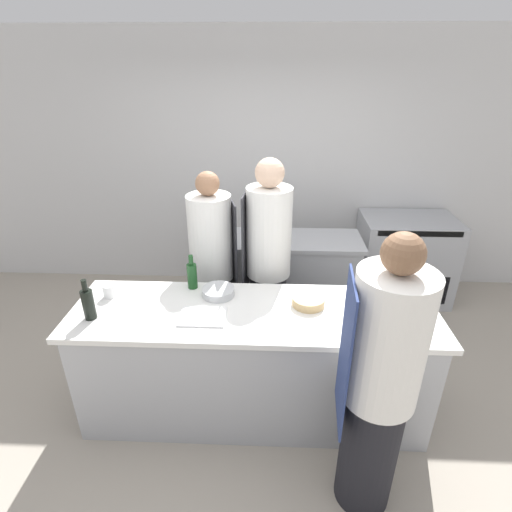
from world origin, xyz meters
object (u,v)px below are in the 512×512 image
(chef_at_prep_near, at_px, (379,387))
(bowl_mixing_large, at_px, (218,292))
(bottle_cooking_oil, at_px, (192,275))
(bottle_olive_oil, at_px, (88,303))
(oven_range, at_px, (404,259))
(cup, at_px, (109,291))
(chef_at_pass_far, at_px, (268,265))
(chef_at_stove, at_px, (213,269))
(bowl_prep_small, at_px, (308,301))
(bottle_wine, at_px, (418,281))
(bottle_vinegar, at_px, (415,323))

(chef_at_prep_near, distance_m, bowl_mixing_large, 1.30)
(bottle_cooking_oil, relative_size, bowl_mixing_large, 1.12)
(chef_at_prep_near, xyz_separation_m, bottle_olive_oil, (-1.79, 0.54, 0.13))
(oven_range, xyz_separation_m, bowl_mixing_large, (-1.87, -1.55, 0.46))
(oven_range, distance_m, cup, 3.15)
(chef_at_pass_far, relative_size, bottle_olive_oil, 6.22)
(chef_at_stove, distance_m, bottle_cooking_oil, 0.45)
(chef_at_prep_near, bearing_deg, oven_range, -15.51)
(bowl_prep_small, distance_m, cup, 1.45)
(oven_range, relative_size, bowl_mixing_large, 4.13)
(bottle_wine, bearing_deg, chef_at_stove, 164.21)
(chef_at_stove, height_order, bowl_mixing_large, chef_at_stove)
(bottle_wine, xyz_separation_m, cup, (-2.24, -0.12, -0.07))
(chef_at_stove, xyz_separation_m, bottle_cooking_oil, (-0.09, -0.41, 0.16))
(chef_at_prep_near, height_order, bottle_wine, chef_at_prep_near)
(bottle_olive_oil, relative_size, bowl_prep_small, 1.26)
(bottle_wine, relative_size, bowl_mixing_large, 1.21)
(bottle_wine, distance_m, bowl_prep_small, 0.82)
(chef_at_stove, relative_size, bottle_wine, 5.86)
(bottle_cooking_oil, bearing_deg, oven_range, 34.92)
(chef_at_stove, relative_size, bottle_olive_oil, 5.83)
(bowl_prep_small, relative_size, cup, 2.43)
(bowl_mixing_large, height_order, cup, cup)
(bottle_vinegar, bearing_deg, chef_at_pass_far, 134.89)
(bottle_vinegar, bearing_deg, chef_at_prep_near, -125.17)
(chef_at_stove, bearing_deg, bowl_mixing_large, -2.75)
(chef_at_stove, distance_m, bowl_prep_small, 0.99)
(chef_at_prep_near, relative_size, cup, 18.76)
(bottle_cooking_oil, height_order, cup, bottle_cooking_oil)
(chef_at_pass_far, xyz_separation_m, bottle_wine, (1.09, -0.42, 0.11))
(bottle_vinegar, bearing_deg, bottle_olive_oil, 177.01)
(bottle_vinegar, height_order, bottle_cooking_oil, bottle_cooking_oil)
(bottle_vinegar, xyz_separation_m, cup, (-2.07, 0.38, -0.05))
(bowl_prep_small, bearing_deg, oven_range, 53.72)
(chef_at_prep_near, distance_m, chef_at_stove, 1.76)
(chef_at_prep_near, height_order, bottle_cooking_oil, chef_at_prep_near)
(bowl_mixing_large, bearing_deg, chef_at_prep_near, -41.90)
(bottle_olive_oil, height_order, cup, bottle_olive_oil)
(chef_at_stove, bearing_deg, chef_at_pass_far, 71.03)
(bowl_mixing_large, bearing_deg, chef_at_pass_far, 53.49)
(chef_at_prep_near, bearing_deg, chef_at_pass_far, 29.13)
(bottle_olive_oil, height_order, bottle_vinegar, bottle_olive_oil)
(oven_range, height_order, bottle_wine, bottle_wine)
(bowl_mixing_large, bearing_deg, bottle_olive_oil, -158.13)
(chef_at_prep_near, bearing_deg, bottle_olive_oil, 77.93)
(bottle_vinegar, bearing_deg, bottle_wine, 70.81)
(bottle_vinegar, xyz_separation_m, bottle_wine, (0.18, 0.50, 0.02))
(bowl_prep_small, bearing_deg, cup, 178.08)
(bowl_prep_small, height_order, cup, cup)
(bowl_mixing_large, bearing_deg, oven_range, 39.71)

